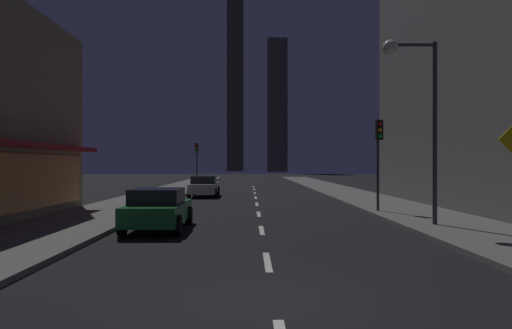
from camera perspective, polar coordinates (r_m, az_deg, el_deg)
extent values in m
cube|color=black|center=(39.83, -0.20, -3.32)|extent=(78.00, 136.00, 0.10)
cube|color=#605E59|center=(40.51, 9.77, -3.08)|extent=(4.00, 76.00, 0.15)
cube|color=#605E59|center=(40.36, -10.20, -3.09)|extent=(4.00, 76.00, 0.15)
cube|color=silver|center=(11.20, 1.40, -11.75)|extent=(0.16, 2.20, 0.01)
cube|color=silver|center=(16.33, 0.69, -8.01)|extent=(0.16, 2.20, 0.01)
cube|color=silver|center=(21.48, 0.33, -6.06)|extent=(0.16, 2.20, 0.01)
cube|color=silver|center=(26.66, 0.10, -4.87)|extent=(0.16, 2.20, 0.01)
cube|color=silver|center=(31.84, -0.05, -4.06)|extent=(0.16, 2.20, 0.01)
cube|color=silver|center=(37.03, -0.15, -3.48)|extent=(0.16, 2.20, 0.01)
cube|color=silver|center=(42.22, -0.23, -3.05)|extent=(0.16, 2.20, 0.01)
cube|color=silver|center=(47.41, -0.30, -2.71)|extent=(0.16, 2.20, 0.01)
cube|color=maroon|center=(18.04, -27.79, 2.28)|extent=(0.90, 15.57, 0.20)
cube|color=#454234|center=(155.15, -2.52, 13.91)|extent=(5.17, 6.82, 78.82)
cube|color=#4B4738|center=(138.86, 2.59, 7.15)|extent=(5.77, 5.27, 38.83)
cube|color=#1E722D|center=(16.75, -11.80, -5.71)|extent=(1.80, 4.20, 0.65)
cube|color=black|center=(16.51, -11.93, -3.84)|extent=(1.64, 2.00, 0.55)
cylinder|color=black|center=(18.33, -13.67, -6.08)|extent=(0.22, 0.68, 0.68)
cylinder|color=black|center=(18.02, -8.18, -6.18)|extent=(0.22, 0.68, 0.68)
cylinder|color=black|center=(15.63, -15.98, -7.14)|extent=(0.22, 0.68, 0.68)
cylinder|color=black|center=(15.27, -9.54, -7.31)|extent=(0.22, 0.68, 0.68)
sphere|color=white|center=(18.86, -12.25, -4.91)|extent=(0.18, 0.18, 0.18)
sphere|color=white|center=(18.67, -8.93, -4.96)|extent=(0.18, 0.18, 0.18)
cube|color=silver|center=(33.06, -6.33, -2.85)|extent=(1.80, 4.20, 0.65)
cube|color=black|center=(32.84, -6.36, -1.90)|extent=(1.64, 2.00, 0.55)
cylinder|color=black|center=(34.56, -7.56, -3.18)|extent=(0.22, 0.68, 0.68)
cylinder|color=black|center=(34.40, -4.64, -3.20)|extent=(0.22, 0.68, 0.68)
cylinder|color=black|center=(31.79, -8.15, -3.47)|extent=(0.22, 0.68, 0.68)
cylinder|color=black|center=(31.61, -4.98, -3.49)|extent=(0.22, 0.68, 0.68)
sphere|color=white|center=(35.15, -6.90, -2.60)|extent=(0.18, 0.18, 0.18)
sphere|color=white|center=(35.05, -5.11, -2.61)|extent=(0.18, 0.18, 0.18)
cylinder|color=gold|center=(28.75, -11.82, -3.67)|extent=(0.22, 0.22, 0.55)
sphere|color=gold|center=(28.73, -11.82, -3.13)|extent=(0.21, 0.21, 0.21)
cylinder|color=gold|center=(28.76, -11.82, -4.16)|extent=(0.30, 0.30, 0.06)
cylinder|color=gold|center=(28.78, -12.13, -3.62)|extent=(0.10, 0.10, 0.10)
cylinder|color=gold|center=(28.71, -11.50, -3.62)|extent=(0.10, 0.10, 0.10)
cylinder|color=#2D2D2D|center=(22.27, 14.61, -0.06)|extent=(0.12, 0.12, 4.20)
cube|color=black|center=(22.13, 14.75, 4.08)|extent=(0.32, 0.24, 0.90)
sphere|color=red|center=(22.03, 14.85, 4.83)|extent=(0.18, 0.18, 0.18)
sphere|color=#F2B20C|center=(22.01, 14.84, 4.10)|extent=(0.18, 0.18, 0.18)
sphere|color=#19D833|center=(21.99, 14.84, 3.38)|extent=(0.18, 0.18, 0.18)
cylinder|color=#2D2D2D|center=(45.55, -7.21, 0.00)|extent=(0.12, 0.12, 4.20)
cube|color=black|center=(45.38, -7.24, 2.02)|extent=(0.32, 0.24, 0.90)
sphere|color=red|center=(45.26, -7.25, 2.38)|extent=(0.18, 0.18, 0.18)
sphere|color=#F2B20C|center=(45.25, -7.25, 2.03)|extent=(0.18, 0.18, 0.18)
sphere|color=#19D833|center=(45.24, -7.25, 1.68)|extent=(0.18, 0.18, 0.18)
cylinder|color=#38383D|center=(17.91, 20.94, 3.58)|extent=(0.16, 0.16, 6.50)
cylinder|color=#38383D|center=(18.10, 18.52, 13.64)|extent=(1.60, 0.12, 0.12)
sphere|color=#FCF7CC|center=(17.84, 16.02, 13.52)|extent=(0.56, 0.56, 0.56)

